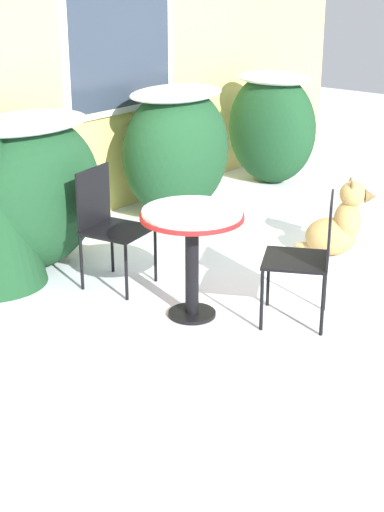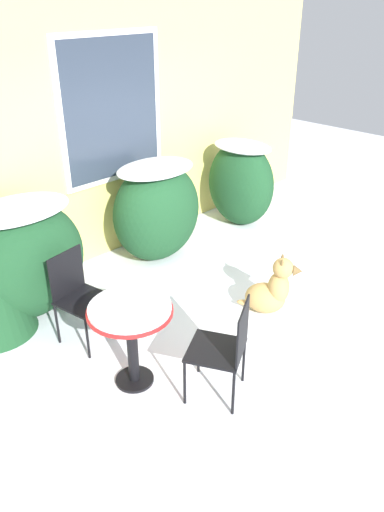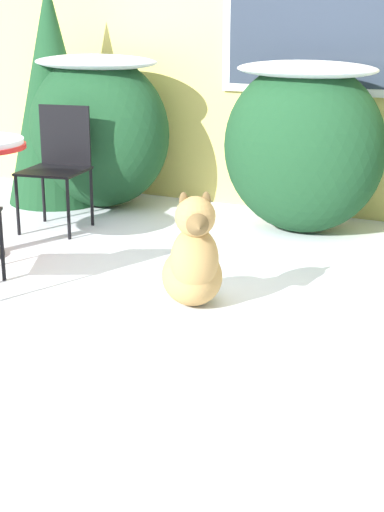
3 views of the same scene
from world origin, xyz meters
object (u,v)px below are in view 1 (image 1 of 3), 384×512
patio_chair_near_table (109,222)px  patio_chair_far_side (308,253)px  dog (338,227)px  patio_table (192,230)px

patio_chair_near_table → patio_chair_far_side: 1.54m
patio_chair_far_side → dog: 1.36m
patio_table → patio_chair_near_table: size_ratio=0.87×
patio_chair_near_table → patio_chair_far_side: (0.37, -1.49, 0.00)m
patio_table → patio_chair_near_table: 0.85m
patio_table → patio_chair_far_side: size_ratio=0.87×
dog → patio_chair_near_table: bearing=114.5°
patio_table → patio_chair_far_side: bearing=-57.0°
patio_table → patio_chair_near_table: patio_chair_near_table is taller
patio_table → dog: (1.68, -0.19, -0.38)m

